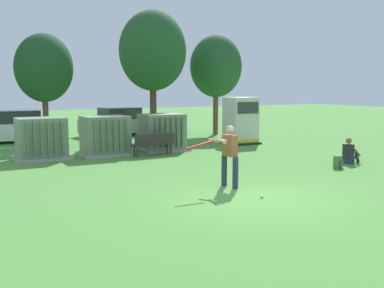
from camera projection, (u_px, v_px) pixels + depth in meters
name	position (u px, v px, depth m)	size (l,w,h in m)	color
ground_plane	(256.00, 198.00, 11.56)	(96.00, 96.00, 0.00)	#51933D
transformer_west	(41.00, 139.00, 17.77)	(2.10, 1.70, 1.62)	#9E9B93
transformer_mid_west	(105.00, 136.00, 18.81)	(2.10, 1.70, 1.62)	#9E9B93
transformer_mid_east	(162.00, 133.00, 20.24)	(2.10, 1.70, 1.62)	#9E9B93
generator_enclosure	(241.00, 121.00, 22.54)	(1.60, 1.40, 2.30)	#262626
park_bench	(154.00, 143.00, 18.72)	(1.82, 0.52, 0.92)	#2D2823
batter	(228.00, 153.00, 12.72)	(1.62, 0.73, 1.74)	#282D4C
sports_ball	(262.00, 196.00, 11.58)	(0.09, 0.09, 0.09)	white
seated_spectator	(350.00, 153.00, 16.85)	(0.77, 0.61, 0.96)	#282D4C
backpack	(338.00, 162.00, 15.82)	(0.37, 0.34, 0.44)	#4C723F
tree_center_left	(44.00, 68.00, 22.58)	(2.84, 2.84, 5.42)	brown
tree_center_right	(153.00, 51.00, 24.35)	(3.58, 3.58, 6.85)	#4C3828
tree_right	(216.00, 67.00, 26.79)	(3.04, 3.04, 5.81)	brown
parked_car_leftmost	(15.00, 127.00, 23.30)	(4.22, 1.96, 1.62)	silver
parked_car_left_of_center	(118.00, 123.00, 26.45)	(4.39, 2.34, 1.62)	gray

